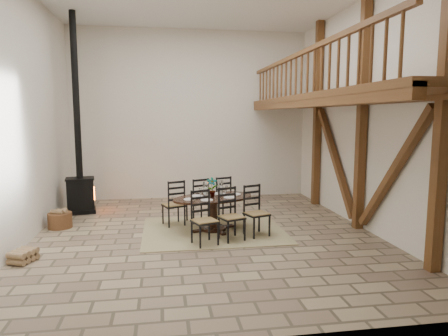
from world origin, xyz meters
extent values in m
plane|color=tan|center=(0.00, 0.00, 0.00)|extent=(8.00, 8.00, 0.00)
cube|color=silver|center=(0.00, 4.00, 2.50)|extent=(7.00, 0.02, 5.00)
cube|color=silver|center=(0.00, -4.00, 2.50)|extent=(7.00, 0.02, 5.00)
cube|color=silver|center=(-3.50, 0.00, 2.50)|extent=(0.02, 8.00, 5.00)
cube|color=silver|center=(3.50, 0.00, 2.50)|extent=(0.02, 8.00, 5.00)
cube|color=brown|center=(3.38, -2.50, 2.50)|extent=(0.18, 0.18, 5.00)
cube|color=brown|center=(3.38, 0.00, 2.50)|extent=(0.18, 0.18, 5.00)
cube|color=brown|center=(3.38, 2.50, 2.50)|extent=(0.18, 0.18, 5.00)
cube|color=brown|center=(3.38, -1.25, 1.40)|extent=(0.14, 2.16, 2.54)
cube|color=brown|center=(3.38, 1.25, 1.40)|extent=(0.14, 2.16, 2.54)
cube|color=brown|center=(3.38, 0.00, 2.80)|extent=(0.20, 7.80, 0.20)
cube|color=brown|center=(2.70, 0.00, 2.85)|extent=(1.60, 7.80, 0.12)
cube|color=brown|center=(2.00, 0.00, 2.75)|extent=(0.18, 7.80, 0.22)
cube|color=brown|center=(2.00, 0.00, 3.75)|extent=(0.09, 7.60, 0.09)
cube|color=brown|center=(2.00, 0.00, 3.33)|extent=(0.06, 7.60, 0.86)
cube|color=tan|center=(0.19, 0.29, 0.01)|extent=(3.00, 2.50, 0.02)
ellipsoid|color=black|center=(0.19, 0.29, 0.72)|extent=(2.07, 1.65, 0.04)
cylinder|color=black|center=(0.19, 0.29, 0.35)|extent=(0.18, 0.18, 0.66)
cylinder|color=black|center=(0.19, 0.29, 0.05)|extent=(0.56, 0.56, 0.06)
cube|color=#A1754A|center=(-0.09, -0.67, 0.48)|extent=(0.55, 0.54, 0.04)
cube|color=black|center=(-0.09, -0.67, 0.23)|extent=(0.54, 0.54, 0.46)
cube|color=black|center=(-0.16, -0.49, 0.75)|extent=(0.37, 0.17, 0.60)
cube|color=#A1754A|center=(0.46, -0.46, 0.48)|extent=(0.55, 0.54, 0.04)
cube|color=black|center=(0.46, -0.46, 0.23)|extent=(0.54, 0.54, 0.46)
cube|color=black|center=(0.40, -0.28, 0.75)|extent=(0.37, 0.17, 0.60)
cube|color=#A1754A|center=(1.02, -0.25, 0.48)|extent=(0.55, 0.54, 0.04)
cube|color=black|center=(1.02, -0.25, 0.23)|extent=(0.54, 0.54, 0.46)
cube|color=black|center=(0.96, -0.08, 0.75)|extent=(0.37, 0.17, 0.60)
cube|color=#A1754A|center=(-0.64, 0.83, 0.48)|extent=(0.55, 0.54, 0.04)
cube|color=black|center=(-0.64, 0.83, 0.23)|extent=(0.54, 0.54, 0.46)
cube|color=black|center=(-0.58, 0.65, 0.75)|extent=(0.37, 0.17, 0.60)
cube|color=#A1754A|center=(-0.08, 1.03, 0.48)|extent=(0.55, 0.54, 0.04)
cube|color=black|center=(-0.08, 1.03, 0.23)|extent=(0.54, 0.54, 0.46)
cube|color=black|center=(-0.02, 0.85, 0.75)|extent=(0.37, 0.17, 0.60)
cube|color=#A1754A|center=(0.47, 1.24, 0.48)|extent=(0.55, 0.54, 0.04)
cube|color=black|center=(0.47, 1.24, 0.23)|extent=(0.54, 0.54, 0.46)
cube|color=black|center=(0.54, 1.06, 0.75)|extent=(0.37, 0.17, 0.60)
cube|color=white|center=(0.19, 0.29, 0.75)|extent=(1.54, 1.13, 0.01)
cube|color=white|center=(0.19, 0.29, 0.83)|extent=(0.94, 0.59, 0.18)
cylinder|color=white|center=(0.02, 0.22, 0.91)|extent=(0.12, 0.12, 0.34)
cylinder|color=white|center=(0.36, 0.35, 0.91)|extent=(0.12, 0.12, 0.34)
cylinder|color=white|center=(0.02, 0.22, 0.82)|extent=(0.06, 0.06, 0.16)
cylinder|color=white|center=(0.36, 0.35, 0.82)|extent=(0.06, 0.06, 0.16)
imported|color=#4C723F|center=(0.17, 0.33, 0.95)|extent=(0.26, 0.22, 0.42)
cube|color=black|center=(-2.96, 2.41, 0.05)|extent=(0.78, 0.65, 0.11)
cube|color=black|center=(-2.96, 2.41, 0.49)|extent=(0.72, 0.59, 0.76)
cube|color=#FF590C|center=(-2.63, 2.46, 0.49)|extent=(0.07, 0.30, 0.30)
cube|color=black|center=(-2.96, 2.41, 0.89)|extent=(0.77, 0.64, 0.04)
cylinder|color=black|center=(-2.96, 2.41, 2.95)|extent=(0.16, 0.16, 4.09)
cylinder|color=brown|center=(-3.15, 1.02, 0.17)|extent=(0.51, 0.51, 0.34)
cube|color=#A37F5B|center=(-3.15, 1.02, 0.38)|extent=(0.28, 0.28, 0.10)
cube|color=#A37F5B|center=(-3.24, -1.10, 0.11)|extent=(0.47, 0.53, 0.22)
camera|label=1|loc=(-0.87, -8.06, 2.46)|focal=32.00mm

